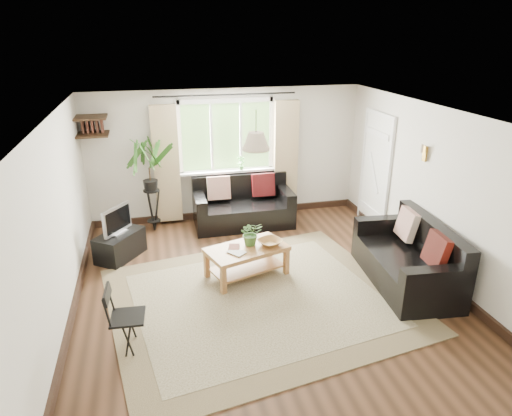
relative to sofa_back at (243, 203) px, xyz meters
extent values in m
plane|color=black|center=(-0.20, -2.25, -0.41)|extent=(5.50, 5.50, 0.00)
plane|color=white|center=(-0.20, -2.25, 1.99)|extent=(5.50, 5.50, 0.00)
cube|color=beige|center=(-0.20, 0.50, 0.79)|extent=(5.00, 0.02, 2.40)
cube|color=beige|center=(-0.20, -5.00, 0.79)|extent=(5.00, 0.02, 2.40)
cube|color=beige|center=(-2.70, -2.25, 0.79)|extent=(0.02, 5.50, 2.40)
cube|color=beige|center=(2.30, -2.25, 0.79)|extent=(0.02, 5.50, 2.40)
cube|color=#BCB491|center=(-0.32, -2.52, -0.40)|extent=(4.21, 3.77, 0.02)
cube|color=silver|center=(2.27, -0.55, 0.59)|extent=(0.06, 0.96, 2.06)
imported|color=#396327|center=(-0.26, -1.78, 0.23)|extent=(0.33, 0.29, 0.36)
imported|color=olive|center=(0.00, -1.86, 0.09)|extent=(0.44, 0.44, 0.08)
imported|color=silver|center=(-0.58, -2.05, 0.06)|extent=(0.28, 0.29, 0.02)
imported|color=#592F23|center=(-0.59, -1.81, 0.06)|extent=(0.20, 0.24, 0.02)
cube|color=black|center=(-2.15, -0.83, -0.21)|extent=(0.81, 0.88, 0.42)
imported|color=#2D6023|center=(0.05, 0.38, 0.65)|extent=(0.14, 0.10, 0.27)
camera|label=1|loc=(-1.56, -7.56, 2.94)|focal=32.00mm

